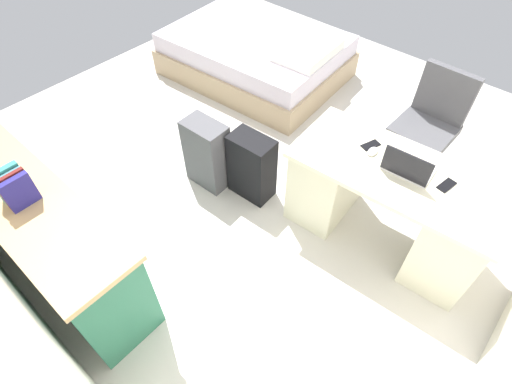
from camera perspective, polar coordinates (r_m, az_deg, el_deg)
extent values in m
plane|color=beige|center=(3.68, 1.76, 3.66)|extent=(5.36, 5.36, 0.00)
cube|color=beige|center=(2.81, 19.88, 2.67)|extent=(1.48, 0.76, 0.04)
cube|color=beige|center=(3.05, 26.35, -6.24)|extent=(0.44, 0.62, 0.69)
cube|color=beige|center=(3.16, 10.30, 2.06)|extent=(0.44, 0.62, 0.69)
cylinder|color=black|center=(3.90, 20.95, 3.17)|extent=(0.52, 0.52, 0.04)
cylinder|color=black|center=(3.77, 21.73, 5.22)|extent=(0.06, 0.06, 0.42)
cube|color=#4C4C51|center=(3.62, 22.84, 8.08)|extent=(0.47, 0.47, 0.08)
cube|color=#4C4C51|center=(3.64, 25.46, 12.57)|extent=(0.44, 0.07, 0.44)
cube|color=#28664C|center=(3.06, -27.72, -5.63)|extent=(1.76, 0.44, 0.75)
cube|color=tan|center=(2.79, -30.56, -0.75)|extent=(1.80, 0.48, 0.04)
cube|color=#225641|center=(2.97, -19.36, -9.37)|extent=(0.67, 0.01, 0.26)
cube|color=#225641|center=(3.48, -26.68, -1.47)|extent=(0.67, 0.01, 0.26)
cube|color=tan|center=(4.84, -0.09, 17.98)|extent=(2.00, 1.54, 0.28)
cube|color=silver|center=(4.72, -0.10, 20.49)|extent=(1.94, 1.47, 0.20)
cube|color=white|center=(4.32, 7.41, 19.57)|extent=(0.53, 0.71, 0.10)
cube|color=black|center=(3.26, -0.62, 3.63)|extent=(0.37, 0.24, 0.59)
cube|color=#4C4C51|center=(3.37, -7.02, 5.40)|extent=(0.37, 0.23, 0.62)
cube|color=#B7B7BC|center=(2.82, 20.98, 3.19)|extent=(0.33, 0.24, 0.02)
cube|color=black|center=(2.67, 20.72, 3.49)|extent=(0.31, 0.03, 0.19)
ellipsoid|color=white|center=(2.86, 16.36, 5.60)|extent=(0.07, 0.10, 0.03)
cube|color=black|center=(2.81, 25.62, 0.87)|extent=(0.09, 0.15, 0.01)
cube|color=black|center=(2.92, 16.08, 6.45)|extent=(0.11, 0.15, 0.01)
cube|color=navy|center=(2.63, -30.70, -0.05)|extent=(0.04, 0.17, 0.21)
cube|color=maroon|center=(2.66, -31.09, 0.42)|extent=(0.03, 0.17, 0.22)
cube|color=teal|center=(2.69, -31.35, 0.69)|extent=(0.03, 0.17, 0.20)
cube|color=teal|center=(2.72, -31.76, 1.21)|extent=(0.04, 0.17, 0.21)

